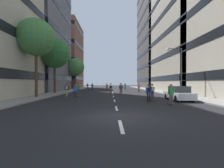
# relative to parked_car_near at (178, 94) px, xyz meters

# --- Properties ---
(ground_plane) EXTENTS (150.10, 150.10, 0.00)m
(ground_plane) POSITION_rel_parked_car_near_xyz_m (-6.90, 16.73, -0.70)
(ground_plane) COLOR black
(sidewalk_left) EXTENTS (3.07, 68.80, 0.14)m
(sidewalk_left) POSITION_rel_parked_car_near_xyz_m (-16.52, 19.86, -0.63)
(sidewalk_left) COLOR gray
(sidewalk_left) RESTS_ON ground_plane
(sidewalk_right) EXTENTS (3.07, 68.80, 0.14)m
(sidewalk_right) POSITION_rel_parked_car_near_xyz_m (2.73, 19.86, -0.63)
(sidewalk_right) COLOR gray
(sidewalk_right) RESTS_ON ground_plane
(lane_markings) EXTENTS (0.16, 57.20, 0.01)m
(lane_markings) POSITION_rel_parked_car_near_xyz_m (-6.90, 17.22, -0.70)
(lane_markings) COLOR silver
(lane_markings) RESTS_ON ground_plane
(building_left_mid) EXTENTS (17.24, 16.79, 34.24)m
(building_left_mid) POSITION_rel_parked_car_near_xyz_m (-26.62, 19.23, 16.51)
(building_left_mid) COLOR slate
(building_left_mid) RESTS_ON ground_plane
(building_left_far) EXTENTS (17.24, 16.82, 22.42)m
(building_left_far) POSITION_rel_parked_car_near_xyz_m (-26.62, 40.39, 10.60)
(building_left_far) COLOR brown
(building_left_far) RESTS_ON ground_plane
(building_right_mid) EXTENTS (17.24, 24.05, 28.12)m
(building_right_mid) POSITION_rel_parked_car_near_xyz_m (12.83, 19.23, 13.45)
(building_right_mid) COLOR #B2A893
(building_right_mid) RESTS_ON ground_plane
(building_right_far) EXTENTS (17.24, 23.69, 36.77)m
(building_right_far) POSITION_rel_parked_car_near_xyz_m (12.83, 40.39, 17.78)
(building_right_far) COLOR #4C4744
(building_right_far) RESTS_ON ground_plane
(parked_car_near) EXTENTS (1.82, 4.40, 1.52)m
(parked_car_near) POSITION_rel_parked_car_near_xyz_m (0.00, 0.00, 0.00)
(parked_car_near) COLOR silver
(parked_car_near) RESTS_ON ground_plane
(street_tree_near) EXTENTS (4.59, 4.59, 9.67)m
(street_tree_near) POSITION_rel_parked_car_near_xyz_m (-16.52, 2.90, 6.77)
(street_tree_near) COLOR #4C3823
(street_tree_near) RESTS_ON sidewalk_left
(street_tree_mid) EXTENTS (4.96, 4.96, 9.11)m
(street_tree_mid) POSITION_rel_parked_car_near_xyz_m (-16.52, 9.68, 6.05)
(street_tree_mid) COLOR #4C3823
(street_tree_mid) RESTS_ON sidewalk_left
(street_tree_far) EXTENTS (4.66, 4.66, 8.24)m
(street_tree_far) POSITION_rel_parked_car_near_xyz_m (-16.52, 26.01, 5.34)
(street_tree_far) COLOR #4C3823
(street_tree_far) RESTS_ON sidewalk_left
(streetlamp_right) EXTENTS (2.13, 0.30, 6.50)m
(streetlamp_right) POSITION_rel_parked_car_near_xyz_m (2.06, 4.82, 3.44)
(streetlamp_right) COLOR #3F3F44
(streetlamp_right) RESTS_ON sidewalk_right
(skater_0) EXTENTS (0.53, 0.90, 1.78)m
(skater_0) POSITION_rel_parked_car_near_xyz_m (-5.56, 10.14, 0.32)
(skater_0) COLOR brown
(skater_0) RESTS_ON ground_plane
(skater_1) EXTENTS (0.54, 0.91, 1.78)m
(skater_1) POSITION_rel_parked_car_near_xyz_m (-13.22, 25.03, 0.29)
(skater_1) COLOR brown
(skater_1) RESTS_ON ground_plane
(skater_2) EXTENTS (0.56, 0.92, 1.78)m
(skater_2) POSITION_rel_parked_car_near_xyz_m (-1.54, 15.31, 0.32)
(skater_2) COLOR brown
(skater_2) RESTS_ON ground_plane
(skater_3) EXTENTS (0.56, 0.92, 1.78)m
(skater_3) POSITION_rel_parked_car_near_xyz_m (-11.27, 0.98, 0.32)
(skater_3) COLOR brown
(skater_3) RESTS_ON ground_plane
(skater_4) EXTENTS (0.56, 0.92, 1.78)m
(skater_4) POSITION_rel_parked_car_near_xyz_m (-13.26, 4.81, 0.32)
(skater_4) COLOR brown
(skater_4) RESTS_ON ground_plane
(skater_5) EXTENTS (0.55, 0.92, 1.78)m
(skater_5) POSITION_rel_parked_car_near_xyz_m (-5.18, 13.46, 0.29)
(skater_5) COLOR brown
(skater_5) RESTS_ON ground_plane
(skater_6) EXTENTS (0.53, 0.90, 1.78)m
(skater_6) POSITION_rel_parked_car_near_xyz_m (-3.36, 25.59, 0.29)
(skater_6) COLOR brown
(skater_6) RESTS_ON ground_plane
(skater_7) EXTENTS (0.56, 0.92, 1.78)m
(skater_7) POSITION_rel_parked_car_near_xyz_m (-2.99, -0.60, 0.32)
(skater_7) COLOR brown
(skater_7) RESTS_ON ground_plane
(skater_8) EXTENTS (0.53, 0.90, 1.78)m
(skater_8) POSITION_rel_parked_car_near_xyz_m (-2.11, -3.46, 0.29)
(skater_8) COLOR brown
(skater_8) RESTS_ON ground_plane
(skater_9) EXTENTS (0.57, 0.92, 1.78)m
(skater_9) POSITION_rel_parked_car_near_xyz_m (-8.03, 18.12, 0.29)
(skater_9) COLOR brown
(skater_9) RESTS_ON ground_plane
(skater_10) EXTENTS (0.56, 0.92, 1.78)m
(skater_10) POSITION_rel_parked_car_near_xyz_m (-11.95, 5.84, 0.32)
(skater_10) COLOR brown
(skater_10) RESTS_ON ground_plane
(skater_11) EXTENTS (0.56, 0.92, 1.78)m
(skater_11) POSITION_rel_parked_car_near_xyz_m (-3.71, -2.00, 0.32)
(skater_11) COLOR brown
(skater_11) RESTS_ON ground_plane
(skater_12) EXTENTS (0.56, 0.92, 1.78)m
(skater_12) POSITION_rel_parked_car_near_xyz_m (-7.23, 8.55, 0.32)
(skater_12) COLOR brown
(skater_12) RESTS_ON ground_plane
(skater_13) EXTENTS (0.55, 0.91, 1.78)m
(skater_13) POSITION_rel_parked_car_near_xyz_m (-11.78, 23.25, 0.29)
(skater_13) COLOR brown
(skater_13) RESTS_ON ground_plane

